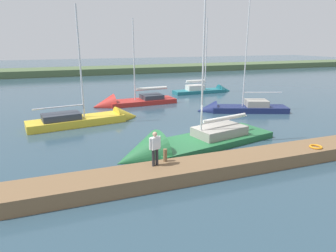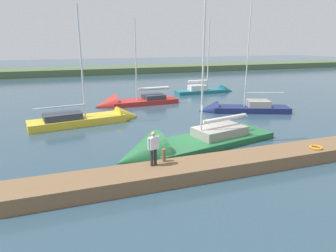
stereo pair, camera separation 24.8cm
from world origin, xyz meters
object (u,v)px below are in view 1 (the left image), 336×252
object	(u,v)px
sailboat_behind_pier	(236,110)
life_ring_buoy	(316,147)
sailboat_mid_channel	(207,91)
mooring_post_near	(165,155)
person_on_dock	(155,147)
sailboat_far_right	(127,104)
sailboat_outer_mooring	(179,149)
sailboat_far_left	(92,121)

from	to	relation	value
sailboat_behind_pier	life_ring_buoy	bearing A→B (deg)	99.34
sailboat_mid_channel	sailboat_behind_pier	size ratio (longest dim) A/B	0.93
mooring_post_near	person_on_dock	xyz separation A→B (m)	(0.59, 0.30, 0.61)
mooring_post_near	sailboat_far_right	distance (m)	16.55
life_ring_buoy	sailboat_outer_mooring	distance (m)	7.43
mooring_post_near	person_on_dock	distance (m)	0.89
mooring_post_near	sailboat_far_left	bearing A→B (deg)	-78.36
sailboat_far_left	sailboat_mid_channel	distance (m)	18.04
mooring_post_near	person_on_dock	size ratio (longest dim) A/B	0.38
life_ring_buoy	sailboat_mid_channel	bearing A→B (deg)	-102.42
sailboat_far_right	sailboat_behind_pier	bearing A→B (deg)	140.62
sailboat_far_left	life_ring_buoy	bearing A→B (deg)	-57.71
life_ring_buoy	sailboat_behind_pier	bearing A→B (deg)	-101.72
life_ring_buoy	person_on_dock	size ratio (longest dim) A/B	0.41
sailboat_far_right	sailboat_behind_pier	xyz separation A→B (m)	(-8.73, 6.21, -0.03)
person_on_dock	life_ring_buoy	bearing A→B (deg)	66.71
sailboat_far_left	sailboat_mid_channel	xyz separation A→B (m)	(-15.15, -9.81, -0.05)
sailboat_mid_channel	sailboat_behind_pier	xyz separation A→B (m)	(2.41, 10.31, -0.00)
life_ring_buoy	person_on_dock	xyz separation A→B (m)	(8.77, -0.72, 0.87)
mooring_post_near	sailboat_far_right	size ratio (longest dim) A/B	0.07
mooring_post_near	sailboat_mid_channel	xyz separation A→B (m)	(-12.93, -20.53, -0.84)
sailboat_far_left	sailboat_outer_mooring	bearing A→B (deg)	-72.06
life_ring_buoy	sailboat_outer_mooring	xyz separation A→B (m)	(6.33, -3.83, -0.63)
sailboat_mid_channel	sailboat_behind_pier	world-z (taller)	sailboat_behind_pier
sailboat_behind_pier	person_on_dock	xyz separation A→B (m)	(11.11, 10.52, 1.45)
sailboat_far_left	sailboat_outer_mooring	world-z (taller)	sailboat_outer_mooring
sailboat_far_left	sailboat_outer_mooring	size ratio (longest dim) A/B	0.78
sailboat_outer_mooring	sailboat_mid_channel	bearing A→B (deg)	-134.39
life_ring_buoy	sailboat_far_right	size ratio (longest dim) A/B	0.07
sailboat_behind_pier	sailboat_mid_channel	bearing A→B (deg)	-82.12
sailboat_far_right	sailboat_mid_channel	distance (m)	11.87
sailboat_far_right	person_on_dock	bearing A→B (deg)	77.96
sailboat_far_left	sailboat_mid_channel	bearing A→B (deg)	23.69
sailboat_mid_channel	sailboat_outer_mooring	bearing A→B (deg)	-122.29
sailboat_far_left	sailboat_outer_mooring	distance (m)	8.90
mooring_post_near	life_ring_buoy	bearing A→B (deg)	172.92
life_ring_buoy	mooring_post_near	bearing A→B (deg)	-7.08
sailboat_far_left	person_on_dock	size ratio (longest dim) A/B	5.94
sailboat_mid_channel	life_ring_buoy	bearing A→B (deg)	-102.69
mooring_post_near	life_ring_buoy	size ratio (longest dim) A/B	0.93
mooring_post_near	sailboat_mid_channel	distance (m)	24.28
sailboat_far_left	person_on_dock	distance (m)	11.23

